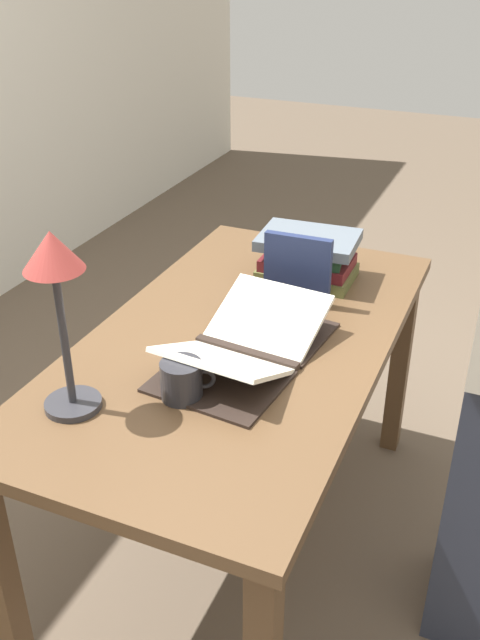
# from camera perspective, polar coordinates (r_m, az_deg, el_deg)

# --- Properties ---
(ground_plane) EXTENTS (12.00, 12.00, 0.00)m
(ground_plane) POSITION_cam_1_polar(r_m,az_deg,el_deg) (2.33, 0.01, -17.16)
(ground_plane) COLOR brown
(reading_desk) EXTENTS (1.39, 0.75, 0.74)m
(reading_desk) POSITION_cam_1_polar(r_m,az_deg,el_deg) (1.92, 0.01, -3.83)
(reading_desk) COLOR brown
(reading_desk) RESTS_ON ground_plane
(open_book) EXTENTS (0.54, 0.34, 0.11)m
(open_book) POSITION_cam_1_polar(r_m,az_deg,el_deg) (1.77, 0.52, -2.08)
(open_book) COLOR black
(open_book) RESTS_ON reading_desk
(book_stack_tall) EXTENTS (0.23, 0.30, 0.14)m
(book_stack_tall) POSITION_cam_1_polar(r_m,az_deg,el_deg) (2.16, 5.45, 5.07)
(book_stack_tall) COLOR brown
(book_stack_tall) RESTS_ON reading_desk
(book_standing_upright) EXTENTS (0.03, 0.19, 0.21)m
(book_standing_upright) POSITION_cam_1_polar(r_m,az_deg,el_deg) (2.00, 4.61, 4.00)
(book_standing_upright) COLOR #1E284C
(book_standing_upright) RESTS_ON reading_desk
(reading_lamp) EXTENTS (0.13, 0.13, 0.42)m
(reading_lamp) POSITION_cam_1_polar(r_m,az_deg,el_deg) (1.50, -14.49, 2.96)
(reading_lamp) COLOR #2D2D33
(reading_lamp) RESTS_ON reading_desk
(coffee_mug) EXTENTS (0.10, 0.12, 0.09)m
(coffee_mug) POSITION_cam_1_polar(r_m,az_deg,el_deg) (1.62, -4.65, -4.81)
(coffee_mug) COLOR #28282D
(coffee_mug) RESTS_ON reading_desk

